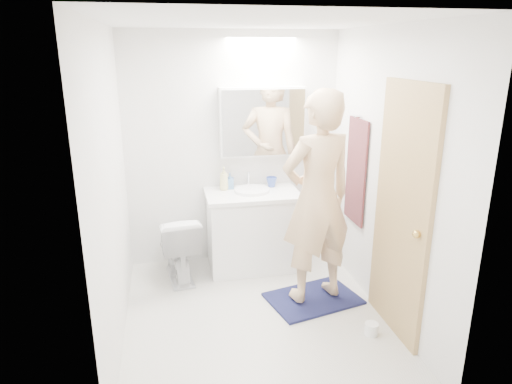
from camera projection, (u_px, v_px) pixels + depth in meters
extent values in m
plane|color=silver|center=(256.00, 317.00, 3.98)|extent=(2.50, 2.50, 0.00)
plane|color=white|center=(256.00, 21.00, 3.26)|extent=(2.50, 2.50, 0.00)
plane|color=white|center=(233.00, 150.00, 4.79)|extent=(2.50, 0.00, 2.50)
plane|color=white|center=(302.00, 248.00, 2.45)|extent=(2.50, 0.00, 2.50)
plane|color=white|center=(111.00, 192.00, 3.42)|extent=(0.00, 2.50, 2.50)
plane|color=white|center=(386.00, 176.00, 3.82)|extent=(0.00, 2.50, 2.50)
cube|color=white|center=(253.00, 232.00, 4.79)|extent=(0.90, 0.55, 0.78)
cube|color=white|center=(252.00, 194.00, 4.67)|extent=(0.95, 0.58, 0.04)
cylinder|color=white|center=(252.00, 190.00, 4.69)|extent=(0.36, 0.36, 0.03)
cylinder|color=silver|center=(249.00, 179.00, 4.85)|extent=(0.02, 0.02, 0.16)
cube|color=white|center=(262.00, 122.00, 4.69)|extent=(0.88, 0.14, 0.70)
cube|color=silver|center=(264.00, 123.00, 4.61)|extent=(0.84, 0.01, 0.66)
imported|color=white|center=(178.00, 246.00, 4.56)|extent=(0.46, 0.71, 0.68)
cube|color=#151E42|center=(313.00, 298.00, 4.24)|extent=(0.91, 0.73, 0.02)
imported|color=#DAB183|center=(317.00, 199.00, 3.95)|extent=(0.77, 0.60, 1.87)
cube|color=tan|center=(402.00, 213.00, 3.55)|extent=(0.04, 0.80, 2.00)
sphere|color=gold|center=(417.00, 234.00, 3.28)|extent=(0.06, 0.06, 0.06)
cube|color=#111836|center=(356.00, 171.00, 4.36)|extent=(0.02, 0.42, 1.00)
cylinder|color=silver|center=(358.00, 117.00, 4.21)|extent=(0.07, 0.02, 0.02)
imported|color=beige|center=(224.00, 179.00, 4.72)|extent=(0.10, 0.10, 0.24)
imported|color=#5D8DC7|center=(230.00, 181.00, 4.77)|extent=(0.08, 0.08, 0.17)
imported|color=#3C57B5|center=(272.00, 182.00, 4.84)|extent=(0.14, 0.14, 0.10)
cylinder|color=white|center=(371.00, 329.00, 3.72)|extent=(0.11, 0.11, 0.10)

